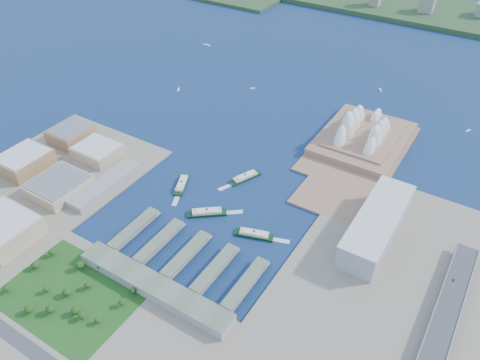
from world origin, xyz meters
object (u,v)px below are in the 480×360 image
Objects in this scene: ferry_a at (182,183)px; car_c at (454,280)px; ferry_c at (207,211)px; ferry_d at (254,233)px; opera_house at (366,126)px; toaster_building at (377,225)px; ferry_b at (245,176)px.

car_c reaches higher than ferry_a.
ferry_d is at bearing -129.14° from ferry_c.
opera_house reaches higher than car_c.
ferry_d is at bearing -169.14° from car_c.
ferry_d is (74.68, -1.48, -0.27)m from ferry_c.
opera_house is 307.74m from ferry_a.
opera_house is 302.87m from car_c.
opera_house is at bearing 30.28° from ferry_a.
toaster_building reaches higher than ferry_d.
toaster_building is 3.18× the size of ferry_a.
car_c reaches higher than ferry_b.
ferry_b is 93.36m from ferry_c.
ferry_d is (-130.84, -78.96, -15.80)m from toaster_building.
toaster_building is 3.12× the size of ferry_d.
car_c is (231.84, 44.48, 10.82)m from ferry_d.
toaster_building is 33.76× the size of car_c.
toaster_building is at bearing 161.15° from car_c.
ferry_c reaches higher than ferry_a.
ferry_a is at bearing 27.16° from ferry_c.
ferry_a is 0.98× the size of ferry_d.
ferry_a is 144.51m from ferry_d.
ferry_c is (-3.06, -93.31, 0.23)m from ferry_b.
ferry_b is 307.79m from car_c.
ferry_b reaches higher than ferry_d.
ferry_c is at bearing -159.34° from toaster_building.
toaster_building is 153.63m from ferry_d.
ferry_d reaches higher than ferry_a.
ferry_d is (-40.84, -278.96, -27.30)m from opera_house.
opera_house is 3.62× the size of ferry_d.
ferry_a is at bearing -170.22° from toaster_building.
toaster_building reaches higher than ferry_c.
ferry_d is at bearing -29.80° from ferry_b.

